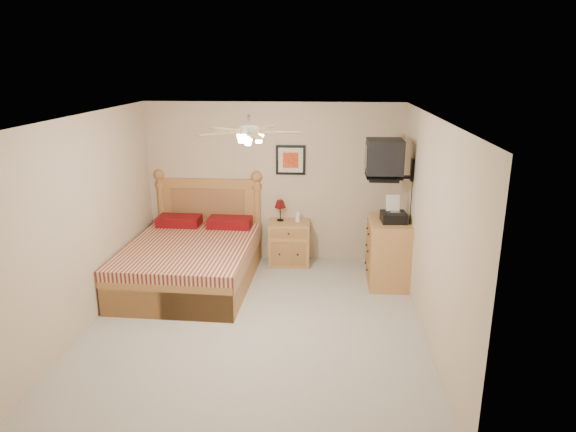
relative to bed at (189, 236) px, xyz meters
name	(u,v)px	position (x,y,z in m)	size (l,w,h in m)	color
floor	(256,323)	(1.09, -1.12, -0.72)	(4.50, 4.50, 0.00)	#A49E94
ceiling	(252,117)	(1.09, -1.12, 1.78)	(4.00, 4.50, 0.04)	white
wall_back	(274,183)	(1.09, 1.13, 0.53)	(4.00, 0.04, 2.50)	#C2AC8F
wall_front	(212,319)	(1.09, -3.37, 0.53)	(4.00, 0.04, 2.50)	#C2AC8F
wall_left	(86,222)	(-0.91, -1.12, 0.53)	(0.04, 4.50, 2.50)	#C2AC8F
wall_right	(430,230)	(3.09, -1.12, 0.53)	(0.04, 4.50, 2.50)	#C2AC8F
bed	(189,236)	(0.00, 0.00, 0.00)	(1.70, 2.24, 1.45)	#A06E3A
nightstand	(289,243)	(1.35, 0.88, -0.38)	(0.63, 0.47, 0.68)	#A26E41
table_lamp	(280,210)	(1.20, 0.96, 0.13)	(0.18, 0.18, 0.33)	#5A0C0F
lotion_bottle	(298,216)	(1.49, 0.88, 0.06)	(0.08, 0.08, 0.21)	white
framed_picture	(291,160)	(1.36, 1.11, 0.90)	(0.46, 0.04, 0.46)	black
dresser	(388,252)	(2.82, 0.23, -0.25)	(0.56, 0.80, 0.95)	#B1753E
fax_machine	(394,209)	(2.85, 0.16, 0.40)	(0.34, 0.36, 0.36)	black
magazine_lower	(388,213)	(2.82, 0.54, 0.24)	(0.22, 0.29, 0.03)	beige
magazine_upper	(388,212)	(2.82, 0.53, 0.26)	(0.20, 0.27, 0.02)	tan
wall_tv	(396,159)	(2.84, 0.22, 1.09)	(0.56, 0.46, 0.58)	black
ceiling_fan	(249,132)	(1.09, -1.32, 1.64)	(1.14, 1.14, 0.28)	silver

